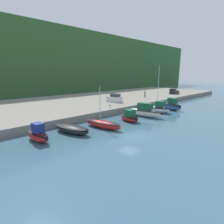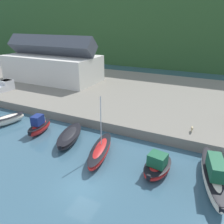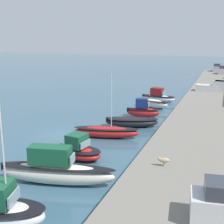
# 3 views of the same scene
# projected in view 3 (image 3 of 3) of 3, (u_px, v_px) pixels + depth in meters

# --- Properties ---
(ground_plane) EXTENTS (320.00, 320.00, 0.00)m
(ground_plane) POSITION_uv_depth(u_px,v_px,m) (60.00, 135.00, 33.45)
(ground_plane) COLOR #385B70
(moored_boat_0) EXTENTS (2.46, 5.66, 2.24)m
(moored_boat_0) POSITION_uv_depth(u_px,v_px,m) (158.00, 97.00, 50.84)
(moored_boat_0) COLOR white
(moored_boat_0) RESTS_ON ground_plane
(moored_boat_1) EXTENTS (2.86, 5.06, 1.30)m
(moored_boat_1) POSITION_uv_depth(u_px,v_px,m) (153.00, 103.00, 46.16)
(moored_boat_1) COLOR white
(moored_boat_1) RESTS_ON ground_plane
(moored_boat_2) EXTENTS (2.09, 4.49, 2.47)m
(moored_boat_2) POSITION_uv_depth(u_px,v_px,m) (143.00, 110.00, 40.76)
(moored_boat_2) COLOR red
(moored_boat_2) RESTS_ON ground_plane
(moored_boat_3) EXTENTS (3.74, 6.53, 1.11)m
(moored_boat_3) POSITION_uv_depth(u_px,v_px,m) (132.00, 122.00, 36.45)
(moored_boat_3) COLOR black
(moored_boat_3) RESTS_ON ground_plane
(moored_boat_4) EXTENTS (3.17, 7.10, 6.67)m
(moored_boat_4) POSITION_uv_depth(u_px,v_px,m) (107.00, 132.00, 32.39)
(moored_boat_4) COLOR red
(moored_boat_4) RESTS_ON ground_plane
(moored_boat_5) EXTENTS (2.81, 4.47, 2.18)m
(moored_boat_5) POSITION_uv_depth(u_px,v_px,m) (79.00, 150.00, 26.67)
(moored_boat_5) COLOR red
(moored_boat_5) RESTS_ON ground_plane
(moored_boat_6) EXTENTS (3.27, 8.69, 2.78)m
(moored_boat_6) POSITION_uv_depth(u_px,v_px,m) (55.00, 170.00, 22.03)
(moored_boat_6) COLOR white
(moored_boat_6) RESTS_ON ground_plane
(moored_boat_7) EXTENTS (3.41, 5.35, 10.28)m
(moored_boat_7) POSITION_uv_depth(u_px,v_px,m) (1.00, 210.00, 17.02)
(moored_boat_7) COLOR silver
(moored_boat_7) RESTS_ON ground_plane
(parked_car_1) EXTENTS (4.29, 2.02, 2.16)m
(parked_car_1) POSITION_uv_depth(u_px,v_px,m) (217.00, 68.00, 84.38)
(parked_car_1) COLOR #B7B7BC
(parked_car_1) RESTS_ON quay_promenade
(parked_car_2) EXTENTS (4.28, 2.00, 2.16)m
(parked_car_2) POSITION_uv_depth(u_px,v_px,m) (223.00, 70.00, 78.30)
(parked_car_2) COLOR #B7B7BC
(parked_car_2) RESTS_ON quay_promenade
(pickup_truck_1) EXTENTS (2.40, 4.89, 1.90)m
(pickup_truck_1) POSITION_uv_depth(u_px,v_px,m) (213.00, 87.00, 52.50)
(pickup_truck_1) COLOR silver
(pickup_truck_1) RESTS_ON quay_promenade
(dog_on_quay) EXTENTS (0.39, 0.88, 0.68)m
(dog_on_quay) POSITION_uv_depth(u_px,v_px,m) (164.00, 160.00, 21.95)
(dog_on_quay) COLOR tan
(dog_on_quay) RESTS_ON quay_promenade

